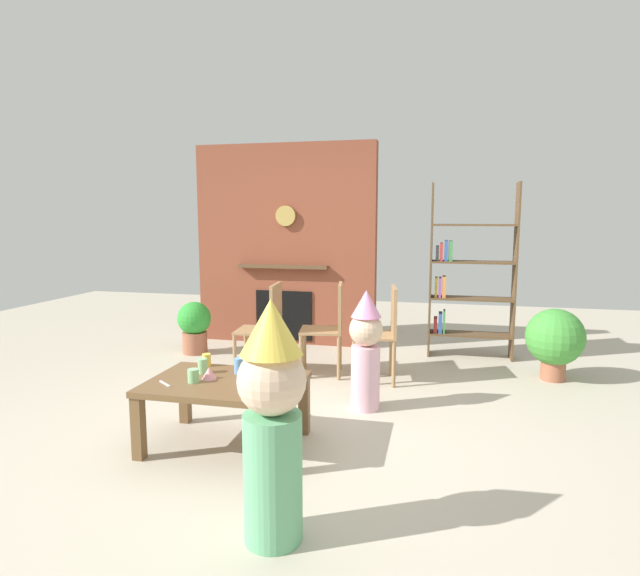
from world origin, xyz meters
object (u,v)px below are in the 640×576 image
object	(u,v)px
birthday_cake_slice	(209,373)
potted_plant_tall	(555,339)
paper_cup_near_right	(193,376)
paper_plate_rear	(286,374)
child_with_cone_hat	(272,416)
potted_plant_short	(194,325)
dining_chair_right	(384,328)
dining_chair_middle	(331,323)
bookshelf	(464,278)
paper_plate_front	(260,393)
dining_chair_left	(267,323)
paper_cup_far_left	(207,360)
child_in_pink	(366,347)
coffee_table	(225,391)
paper_cup_center	(254,377)
paper_cup_far_right	(202,366)
paper_cup_near_left	(239,366)

from	to	relation	value
birthday_cake_slice	potted_plant_tall	distance (m)	3.27
paper_cup_near_right	paper_plate_rear	xyz separation A→B (m)	(0.55, 0.30, -0.04)
child_with_cone_hat	potted_plant_short	size ratio (longest dim) A/B	1.98
dining_chair_right	paper_cup_near_right	bearing A→B (deg)	49.17
dining_chair_middle	potted_plant_tall	size ratio (longest dim) A/B	1.32
bookshelf	paper_plate_front	distance (m)	3.24
paper_plate_front	birthday_cake_slice	world-z (taller)	birthday_cake_slice
dining_chair_left	dining_chair_right	distance (m)	1.13
birthday_cake_slice	dining_chair_right	distance (m)	1.90
paper_cup_far_left	potted_plant_tall	distance (m)	3.23
child_in_pink	dining_chair_left	distance (m)	1.27
dining_chair_middle	potted_plant_short	bearing A→B (deg)	-23.96
birthday_cake_slice	child_in_pink	distance (m)	1.28
paper_plate_front	child_with_cone_hat	world-z (taller)	child_with_cone_hat
coffee_table	paper_cup_center	world-z (taller)	paper_cup_center
paper_cup_center	potted_plant_tall	bearing A→B (deg)	42.36
paper_cup_far_left	paper_cup_far_right	size ratio (longest dim) A/B	0.88
paper_cup_far_left	dining_chair_right	bearing A→B (deg)	49.41
dining_chair_left	paper_cup_center	bearing A→B (deg)	101.23
paper_plate_rear	dining_chair_left	xyz separation A→B (m)	(-0.60, 1.36, 0.05)
coffee_table	paper_cup_far_left	bearing A→B (deg)	132.59
birthday_cake_slice	dining_chair_middle	world-z (taller)	dining_chair_middle
paper_cup_near_right	dining_chair_right	distance (m)	2.02
dining_chair_right	paper_cup_far_right	bearing A→B (deg)	45.02
paper_cup_far_left	paper_cup_far_right	xyz separation A→B (m)	(0.05, -0.17, 0.01)
child_with_cone_hat	paper_cup_near_left	bearing A→B (deg)	-5.75
paper_cup_far_left	birthday_cake_slice	world-z (taller)	paper_cup_far_left
paper_cup_far_left	paper_plate_front	size ratio (longest dim) A/B	0.52
paper_cup_near_left	child_with_cone_hat	distance (m)	1.25
coffee_table	child_with_cone_hat	distance (m)	1.13
paper_cup_center	paper_plate_rear	distance (m)	0.28
coffee_table	bookshelf	bearing A→B (deg)	59.01
child_with_cone_hat	dining_chair_left	bearing A→B (deg)	-15.35
birthday_cake_slice	dining_chair_right	world-z (taller)	dining_chair_right
bookshelf	paper_plate_front	world-z (taller)	bookshelf
paper_plate_front	coffee_table	bearing A→B (deg)	147.92
bookshelf	paper_cup_near_right	xyz separation A→B (m)	(-1.83, -2.81, -0.38)
dining_chair_middle	potted_plant_short	xyz separation A→B (m)	(-1.67, 0.44, -0.18)
paper_cup_far_right	paper_cup_near_right	bearing A→B (deg)	-80.83
paper_cup_near_left	paper_cup_near_right	size ratio (longest dim) A/B	1.20
paper_cup_center	child_in_pink	world-z (taller)	child_in_pink
birthday_cake_slice	potted_plant_tall	xyz separation A→B (m)	(2.57, 2.02, -0.10)
child_with_cone_hat	paper_cup_far_left	bearing A→B (deg)	2.07
potted_plant_tall	potted_plant_short	distance (m)	3.76
paper_plate_front	child_in_pink	size ratio (longest dim) A/B	0.18
paper_cup_far_right	dining_chair_middle	bearing A→B (deg)	70.36
dining_chair_middle	paper_cup_center	bearing A→B (deg)	76.00
dining_chair_left	dining_chair_middle	size ratio (longest dim) A/B	1.00
coffee_table	dining_chair_left	world-z (taller)	dining_chair_left
birthday_cake_slice	paper_cup_center	bearing A→B (deg)	-4.40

